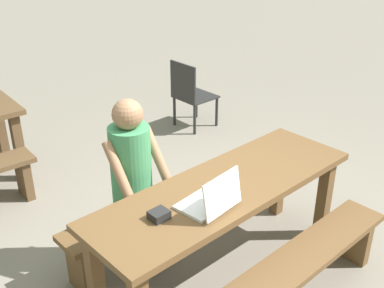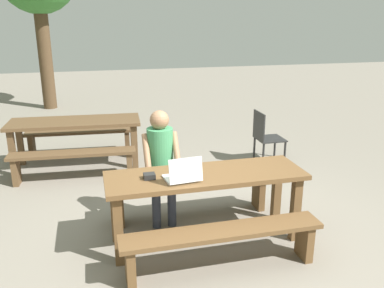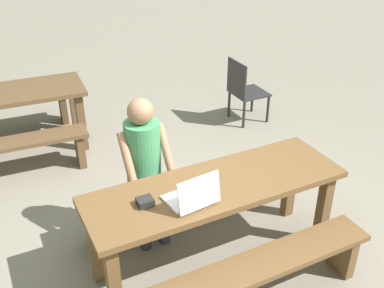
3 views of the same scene
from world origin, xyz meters
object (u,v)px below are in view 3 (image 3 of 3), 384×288
object	(u,v)px
picnic_table_front	(216,197)
plastic_chair	(244,90)
person_seated	(145,162)
small_pouch	(145,202)
laptop	(193,196)

from	to	relation	value
picnic_table_front	plastic_chair	world-z (taller)	plastic_chair
picnic_table_front	person_seated	bearing A→B (deg)	124.57
small_pouch	plastic_chair	bearing A→B (deg)	43.94
small_pouch	plastic_chair	world-z (taller)	plastic_chair
person_seated	plastic_chair	size ratio (longest dim) A/B	1.56
laptop	person_seated	world-z (taller)	person_seated
plastic_chair	picnic_table_front	bearing A→B (deg)	142.84
picnic_table_front	person_seated	world-z (taller)	person_seated
small_pouch	person_seated	xyz separation A→B (m)	(0.21, 0.55, -0.03)
small_pouch	person_seated	distance (m)	0.59
person_seated	plastic_chair	distance (m)	2.61
person_seated	picnic_table_front	bearing A→B (deg)	-55.43
small_pouch	plastic_chair	distance (m)	3.14
laptop	person_seated	size ratio (longest dim) A/B	0.27
picnic_table_front	laptop	world-z (taller)	laptop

